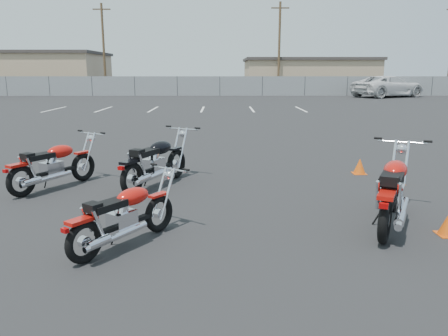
{
  "coord_description": "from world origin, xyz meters",
  "views": [
    {
      "loc": [
        0.16,
        -6.66,
        2.26
      ],
      "look_at": [
        0.2,
        0.6,
        0.65
      ],
      "focal_mm": 35.0,
      "sensor_mm": 36.0,
      "label": 1
    }
  ],
  "objects_px": {
    "motorcycle_third_red": "(125,216)",
    "motorcycle_rear_red": "(393,191)",
    "white_van": "(389,80)",
    "motorcycle_second_black": "(156,162)",
    "motorcycle_front_red": "(54,165)"
  },
  "relations": [
    {
      "from": "motorcycle_front_red",
      "to": "motorcycle_third_red",
      "type": "relative_size",
      "value": 1.14
    },
    {
      "from": "motorcycle_third_red",
      "to": "white_van",
      "type": "distance_m",
      "value": 37.66
    },
    {
      "from": "motorcycle_front_red",
      "to": "motorcycle_third_red",
      "type": "xyz_separation_m",
      "value": [
        2.01,
        -2.91,
        -0.05
      ]
    },
    {
      "from": "motorcycle_rear_red",
      "to": "white_van",
      "type": "height_order",
      "value": "white_van"
    },
    {
      "from": "motorcycle_second_black",
      "to": "motorcycle_third_red",
      "type": "bearing_deg",
      "value": -89.17
    },
    {
      "from": "motorcycle_second_black",
      "to": "motorcycle_rear_red",
      "type": "distance_m",
      "value": 4.49
    },
    {
      "from": "motorcycle_front_red",
      "to": "motorcycle_second_black",
      "type": "distance_m",
      "value": 1.98
    },
    {
      "from": "motorcycle_second_black",
      "to": "white_van",
      "type": "distance_m",
      "value": 34.92
    },
    {
      "from": "motorcycle_second_black",
      "to": "motorcycle_rear_red",
      "type": "bearing_deg",
      "value": -30.75
    },
    {
      "from": "motorcycle_rear_red",
      "to": "motorcycle_front_red",
      "type": "bearing_deg",
      "value": 159.96
    },
    {
      "from": "motorcycle_rear_red",
      "to": "white_van",
      "type": "bearing_deg",
      "value": 69.6
    },
    {
      "from": "motorcycle_second_black",
      "to": "motorcycle_third_red",
      "type": "relative_size",
      "value": 1.24
    },
    {
      "from": "motorcycle_front_red",
      "to": "white_van",
      "type": "xyz_separation_m",
      "value": [
        18.17,
        31.08,
        1.01
      ]
    },
    {
      "from": "motorcycle_third_red",
      "to": "motorcycle_rear_red",
      "type": "bearing_deg",
      "value": 11.69
    },
    {
      "from": "motorcycle_front_red",
      "to": "white_van",
      "type": "distance_m",
      "value": 36.02
    }
  ]
}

